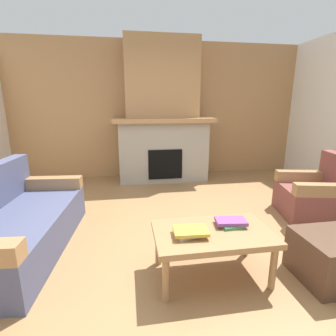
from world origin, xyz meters
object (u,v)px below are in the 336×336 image
object	(u,v)px
fireplace	(162,121)
couch	(15,225)
armchair	(316,195)
coffee_table	(212,237)
ottoman	(330,258)

from	to	relation	value
fireplace	couch	world-z (taller)	fireplace
armchair	couch	bearing A→B (deg)	-175.84
couch	armchair	size ratio (longest dim) A/B	2.05
armchair	coffee_table	world-z (taller)	armchair
fireplace	coffee_table	world-z (taller)	fireplace
couch	armchair	xyz separation A→B (m)	(3.63, 0.26, 0.01)
coffee_table	couch	bearing A→B (deg)	159.30
fireplace	ottoman	world-z (taller)	fireplace
coffee_table	armchair	bearing A→B (deg)	28.55
armchair	coffee_table	distance (m)	2.02
fireplace	armchair	distance (m)	2.91
fireplace	ottoman	bearing A→B (deg)	-73.45
ottoman	armchair	bearing A→B (deg)	56.09
fireplace	ottoman	size ratio (longest dim) A/B	5.19
couch	armchair	distance (m)	3.64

